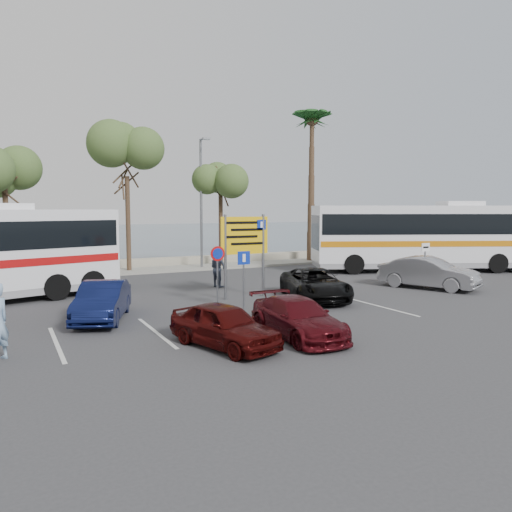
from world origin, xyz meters
name	(u,v)px	position (x,y,z in m)	size (l,w,h in m)	color
ground	(258,314)	(0.00, 0.00, 0.00)	(120.00, 120.00, 0.00)	#353538
kerb_strip	(154,270)	(0.00, 14.00, 0.07)	(44.00, 2.40, 0.15)	gray
seawall	(145,263)	(0.00, 16.00, 0.30)	(48.00, 0.80, 0.60)	#A9A187
sea	(66,235)	(0.00, 60.00, 0.01)	(140.00, 140.00, 0.00)	#394D5C
tree_left	(4,168)	(-8.00, 14.00, 6.00)	(3.20, 3.20, 7.20)	#382619
tree_mid	(127,161)	(-1.50, 14.00, 6.65)	(3.20, 3.20, 8.00)	#382619
tree_right	(220,172)	(4.50, 14.00, 6.17)	(3.20, 3.20, 7.40)	#382619
palm_tree	(312,122)	(11.50, 14.00, 9.87)	(4.80, 4.80, 11.20)	#382619
street_lamp_right	(202,196)	(3.00, 13.52, 4.60)	(0.45, 1.15, 8.01)	slate
direction_sign	(245,242)	(1.00, 3.20, 2.43)	(2.20, 0.12, 3.60)	slate
sign_no_stop	(218,265)	(-0.60, 2.38, 1.58)	(0.60, 0.08, 2.35)	slate
sign_parking	(244,272)	(-0.20, 0.79, 1.47)	(0.50, 0.07, 2.25)	slate
sign_taxi	(425,259)	(9.80, 1.49, 1.42)	(0.50, 0.07, 2.20)	slate
lane_markings	(242,322)	(-1.14, -1.00, 0.00)	(12.02, 4.20, 0.01)	silver
coach_bus_right	(426,239)	(15.00, 6.50, 1.99)	(13.79, 8.22, 4.29)	white
car_blue	(102,301)	(-5.27, 1.50, 0.67)	(1.41, 4.05, 1.33)	#0E1542
car_maroon	(298,318)	(-0.47, -3.50, 0.59)	(1.64, 4.04, 1.17)	#520D14
car_red	(224,325)	(-2.87, -3.50, 0.62)	(1.46, 3.63, 1.24)	#420A09
suv_black	(315,284)	(3.50, 1.50, 0.65)	(2.16, 4.69, 1.30)	black
car_silver_b	(428,273)	(10.00, 1.44, 0.76)	(1.61, 4.62, 1.52)	#929298
pedestrian_far	(218,268)	(1.16, 6.50, 0.92)	(0.89, 0.70, 1.84)	#333B4D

